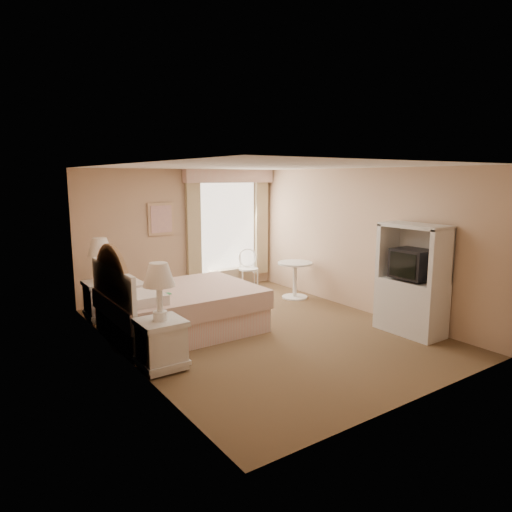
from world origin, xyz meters
TOP-DOWN VIEW (x-y plane):
  - room at (0.00, 0.00)m, footprint 4.21×5.51m
  - window at (1.05, 2.65)m, footprint 2.05×0.22m
  - framed_art at (-0.45, 2.71)m, footprint 0.52×0.04m
  - bed at (-1.11, 0.70)m, footprint 2.23×1.75m
  - nightstand_near at (-1.84, -0.47)m, footprint 0.54×0.54m
  - nightstand_far at (-1.84, 1.96)m, footprint 0.56×0.56m
  - round_table at (1.67, 1.22)m, footprint 0.67×0.67m
  - cafe_chair at (1.35, 2.40)m, footprint 0.53×0.53m
  - armoire at (1.81, -1.35)m, footprint 0.50×1.00m

SIDE VIEW (x-z plane):
  - bed at x=-1.11m, z-range -0.40..1.15m
  - round_table at x=1.67m, z-range 0.12..0.83m
  - cafe_chair at x=1.35m, z-range 0.07..0.92m
  - nightstand_near at x=-1.84m, z-range -0.16..1.15m
  - nightstand_far at x=-1.84m, z-range -0.17..1.19m
  - armoire at x=1.81m, z-range -0.14..1.52m
  - room at x=0.00m, z-range -0.01..2.50m
  - window at x=1.05m, z-range 0.09..2.60m
  - framed_art at x=-0.45m, z-range 1.24..1.86m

